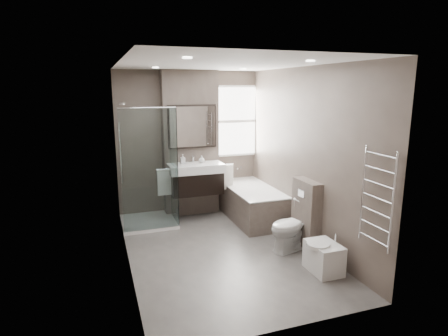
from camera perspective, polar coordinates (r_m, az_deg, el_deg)
name	(u,v)px	position (r m, az deg, el deg)	size (l,w,h in m)	color
room	(222,162)	(5.12, -0.32, 0.90)	(2.70, 3.90, 2.70)	#585551
vanity_pier	(190,144)	(6.80, -5.13, 3.68)	(1.00, 0.25, 2.60)	#5A4F47
vanity	(196,178)	(6.58, -4.30, -1.57)	(0.95, 0.47, 0.66)	black
mirror_cabinet	(192,127)	(6.60, -4.84, 6.31)	(0.86, 0.08, 0.76)	black
towel_left	(164,182)	(6.45, -9.07, -2.16)	(0.24, 0.06, 0.44)	silver
towel_right	(226,177)	(6.72, 0.37, -1.42)	(0.24, 0.06, 0.44)	silver
shower_enclosure	(154,197)	(6.43, -10.60, -4.38)	(0.90, 0.90, 2.00)	white
bathtub	(251,202)	(6.68, 4.20, -5.13)	(0.75, 1.60, 0.57)	#5A4F47
window	(235,121)	(7.12, 1.71, 7.14)	(0.98, 0.06, 1.33)	white
toilet	(292,226)	(5.51, 10.39, -8.67)	(0.40, 0.70, 0.72)	white
cistern_box	(306,214)	(5.61, 12.40, -6.83)	(0.19, 0.55, 1.00)	#5A4F47
bidet	(323,257)	(5.03, 14.91, -12.96)	(0.41, 0.47, 0.49)	white
towel_radiator	(377,198)	(4.42, 22.32, -4.28)	(0.03, 0.49, 1.10)	silver
soap_bottle_a	(183,159)	(6.52, -6.29, 1.35)	(0.07, 0.08, 0.17)	white
soap_bottle_b	(202,159)	(6.58, -3.42, 1.36)	(0.10, 0.10, 0.13)	white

